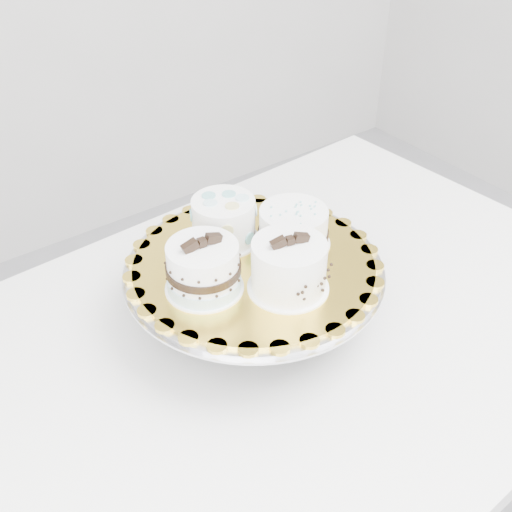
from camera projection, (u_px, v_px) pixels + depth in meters
table at (278, 363)px, 1.07m from camera, size 1.25×0.87×0.75m
cake_stand at (254, 282)px, 1.00m from camera, size 0.40×0.40×0.11m
cake_board at (254, 263)px, 0.98m from camera, size 0.47×0.47×0.01m
cake_swirl at (289, 268)px, 0.90m from camera, size 0.13×0.13×0.09m
cake_banded at (203, 269)px, 0.90m from camera, size 0.11×0.11×0.09m
cake_dots at (224, 220)px, 1.00m from camera, size 0.12×0.12×0.07m
cake_ribbon at (294, 228)px, 1.00m from camera, size 0.13×0.13×0.06m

